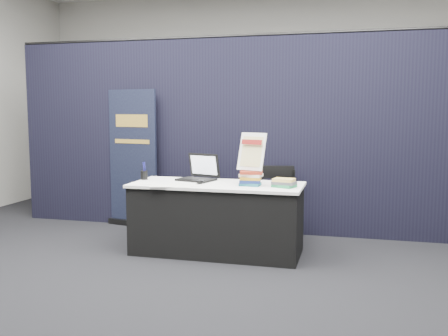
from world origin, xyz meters
TOP-DOWN VIEW (x-y plane):
  - floor at (0.00, 0.00)m, footprint 8.00×8.00m
  - wall_back at (0.00, 4.00)m, footprint 8.00×0.02m
  - drape_partition at (0.00, 1.60)m, footprint 6.00×0.08m
  - display_table at (0.00, 0.55)m, footprint 1.80×0.75m
  - laptop at (-0.28, 0.75)m, footprint 0.44×0.40m
  - mouse at (-0.17, 0.49)m, footprint 0.09×0.13m
  - brochure_left at (-0.75, 0.35)m, footprint 0.31×0.27m
  - brochure_mid at (-0.48, 0.25)m, footprint 0.31×0.25m
  - brochure_right at (-0.34, 0.31)m, footprint 0.35×0.27m
  - pen_cup at (-0.86, 0.62)m, footprint 0.10×0.10m
  - book_stack_tall at (0.38, 0.49)m, footprint 0.23×0.18m
  - book_stack_short at (0.72, 0.47)m, footprint 0.24×0.21m
  - info_sign at (0.38, 0.52)m, footprint 0.31×0.20m
  - pullup_banner at (-1.40, 1.50)m, footprint 0.76×0.24m
  - stacking_chair at (0.53, 1.22)m, footprint 0.45×0.46m

SIDE VIEW (x-z plane):
  - floor at x=0.00m, z-range 0.00..0.00m
  - display_table at x=0.00m, z-range 0.00..0.75m
  - stacking_chair at x=0.53m, z-range 0.05..0.91m
  - brochure_left at x=-0.75m, z-range 0.75..0.75m
  - brochure_mid at x=-0.48m, z-range 0.75..0.75m
  - brochure_right at x=-0.34m, z-range 0.75..0.75m
  - mouse at x=-0.17m, z-range 0.75..0.79m
  - pullup_banner at x=-1.40m, z-range -0.10..1.68m
  - book_stack_short at x=0.72m, z-range 0.75..0.84m
  - pen_cup at x=-0.86m, z-range 0.75..0.85m
  - laptop at x=-0.28m, z-range 0.67..0.96m
  - book_stack_tall at x=0.38m, z-range 0.75..0.90m
  - info_sign at x=0.38m, z-range 0.89..1.29m
  - drape_partition at x=0.00m, z-range 0.00..2.40m
  - wall_back at x=0.00m, z-range 0.00..3.50m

